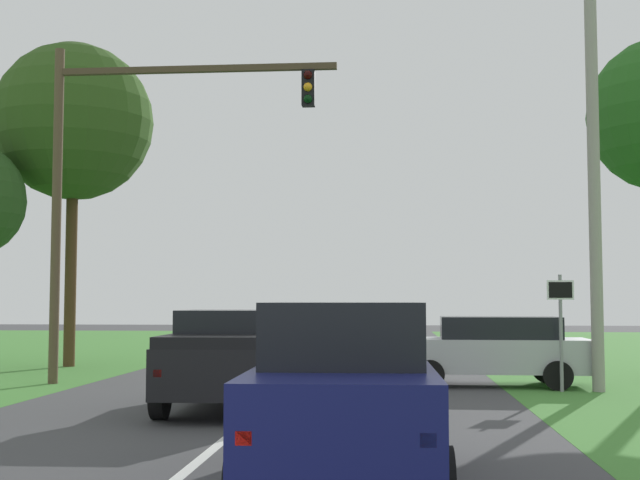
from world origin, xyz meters
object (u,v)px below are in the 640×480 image
(pickup_truck_lead, at_px, (232,358))
(utility_pole_right, at_px, (594,174))
(red_suv_near, at_px, (345,391))
(traffic_light, at_px, (125,163))
(keep_moving_sign, at_px, (561,317))
(extra_tree_2, at_px, (74,123))
(crossing_suv_far, at_px, (492,349))

(pickup_truck_lead, distance_m, utility_pole_right, 9.49)
(utility_pole_right, bearing_deg, red_suv_near, -116.20)
(red_suv_near, bearing_deg, traffic_light, 118.62)
(keep_moving_sign, bearing_deg, red_suv_near, -112.64)
(extra_tree_2, bearing_deg, traffic_light, -57.86)
(pickup_truck_lead, distance_m, crossing_suv_far, 7.40)
(crossing_suv_far, xyz_separation_m, extra_tree_2, (-12.54, 5.12, 6.85))
(traffic_light, distance_m, keep_moving_sign, 11.21)
(utility_pole_right, bearing_deg, crossing_suv_far, 152.56)
(red_suv_near, bearing_deg, pickup_truck_lead, 110.77)
(red_suv_near, xyz_separation_m, traffic_light, (-6.17, 11.30, 4.46))
(pickup_truck_lead, bearing_deg, extra_tree_2, 124.99)
(red_suv_near, height_order, traffic_light, traffic_light)
(crossing_suv_far, bearing_deg, red_suv_near, -104.10)
(traffic_light, bearing_deg, pickup_truck_lead, -51.89)
(red_suv_near, height_order, keep_moving_sign, keep_moving_sign)
(pickup_truck_lead, height_order, traffic_light, traffic_light)
(pickup_truck_lead, height_order, crossing_suv_far, pickup_truck_lead)
(keep_moving_sign, relative_size, crossing_suv_far, 0.56)
(traffic_light, xyz_separation_m, keep_moving_sign, (10.50, -0.91, -3.83))
(traffic_light, relative_size, utility_pole_right, 0.85)
(pickup_truck_lead, relative_size, extra_tree_2, 0.50)
(crossing_suv_far, xyz_separation_m, utility_pole_right, (2.24, -1.16, 4.09))
(pickup_truck_lead, relative_size, traffic_light, 0.61)
(crossing_suv_far, bearing_deg, utility_pole_right, -27.44)
(red_suv_near, relative_size, traffic_light, 0.56)
(keep_moving_sign, bearing_deg, crossing_suv_far, 137.73)
(red_suv_near, relative_size, keep_moving_sign, 1.79)
(red_suv_near, xyz_separation_m, extra_tree_2, (-9.61, 16.78, 6.68))
(pickup_truck_lead, xyz_separation_m, crossing_suv_far, (5.45, 5.00, -0.08))
(traffic_light, bearing_deg, crossing_suv_far, 2.29)
(red_suv_near, xyz_separation_m, keep_moving_sign, (4.33, 10.39, 0.63))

